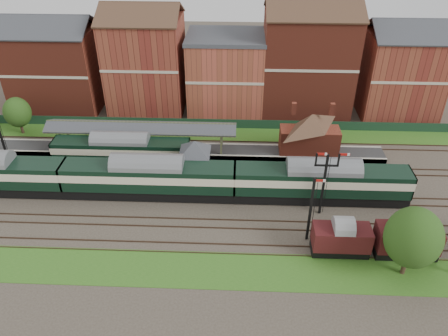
{
  "coord_description": "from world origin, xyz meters",
  "views": [
    {
      "loc": [
        2.54,
        -42.6,
        32.4
      ],
      "look_at": [
        0.67,
        2.0,
        3.0
      ],
      "focal_mm": 35.0,
      "sensor_mm": 36.0,
      "label": 1
    }
  ],
  "objects_px": {
    "semaphore_bracket": "(325,180)",
    "goods_van_a": "(341,238)",
    "signal_box": "(195,161)",
    "dmu_train": "(149,177)",
    "platform_railcar": "(122,151)"
  },
  "relations": [
    {
      "from": "dmu_train",
      "to": "goods_van_a",
      "type": "bearing_deg",
      "value": -22.85
    },
    {
      "from": "semaphore_bracket",
      "to": "goods_van_a",
      "type": "bearing_deg",
      "value": -80.93
    },
    {
      "from": "signal_box",
      "to": "dmu_train",
      "type": "height_order",
      "value": "signal_box"
    },
    {
      "from": "semaphore_bracket",
      "to": "platform_railcar",
      "type": "height_order",
      "value": "semaphore_bracket"
    },
    {
      "from": "signal_box",
      "to": "semaphore_bracket",
      "type": "height_order",
      "value": "semaphore_bracket"
    },
    {
      "from": "semaphore_bracket",
      "to": "platform_railcar",
      "type": "xyz_separation_m",
      "value": [
        -25.19,
        9.0,
        -2.19
      ]
    },
    {
      "from": "semaphore_bracket",
      "to": "goods_van_a",
      "type": "relative_size",
      "value": 1.41
    },
    {
      "from": "signal_box",
      "to": "goods_van_a",
      "type": "distance_m",
      "value": 20.25
    },
    {
      "from": "platform_railcar",
      "to": "goods_van_a",
      "type": "distance_m",
      "value": 30.47
    },
    {
      "from": "signal_box",
      "to": "platform_railcar",
      "type": "xyz_separation_m",
      "value": [
        -10.15,
        3.25,
        -0.75
      ]
    },
    {
      "from": "semaphore_bracket",
      "to": "platform_railcar",
      "type": "distance_m",
      "value": 26.84
    },
    {
      "from": "semaphore_bracket",
      "to": "dmu_train",
      "type": "height_order",
      "value": "semaphore_bracket"
    },
    {
      "from": "signal_box",
      "to": "semaphore_bracket",
      "type": "distance_m",
      "value": 16.16
    },
    {
      "from": "semaphore_bracket",
      "to": "goods_van_a",
      "type": "xyz_separation_m",
      "value": [
        1.04,
        -6.5,
        -2.63
      ]
    },
    {
      "from": "semaphore_bracket",
      "to": "signal_box",
      "type": "bearing_deg",
      "value": 159.08
    }
  ]
}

